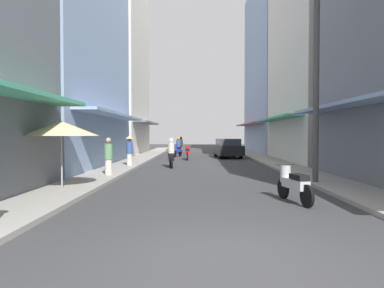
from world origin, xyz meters
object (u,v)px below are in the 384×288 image
(motorbike_blue, at_px, (178,148))
(utility_pole, at_px, (316,77))
(motorbike_orange, at_px, (181,146))
(parked_car, at_px, (228,148))
(pedestrian_foreground, at_px, (129,150))
(pedestrian_midway, at_px, (108,158))
(vendor_umbrella, at_px, (61,128))
(motorbike_red, at_px, (187,152))
(motorbike_silver, at_px, (293,183))
(motorbike_green, at_px, (231,148))
(motorbike_black, at_px, (171,154))

(motorbike_blue, distance_m, utility_pole, 16.84)
(motorbike_orange, xyz_separation_m, motorbike_blue, (-0.05, -4.72, 0.00))
(parked_car, bearing_deg, utility_pole, -83.04)
(motorbike_orange, height_order, pedestrian_foreground, pedestrian_foreground)
(pedestrian_midway, bearing_deg, vendor_umbrella, -97.34)
(motorbike_red, height_order, motorbike_blue, motorbike_blue)
(motorbike_silver, distance_m, pedestrian_midway, 8.04)
(motorbike_orange, distance_m, motorbike_blue, 4.72)
(pedestrian_foreground, relative_size, utility_pole, 0.23)
(pedestrian_foreground, bearing_deg, utility_pole, -39.67)
(motorbike_silver, height_order, motorbike_blue, motorbike_blue)
(motorbike_green, xyz_separation_m, pedestrian_midway, (-6.69, -17.57, 0.32))
(vendor_umbrella, bearing_deg, pedestrian_foreground, 86.39)
(motorbike_red, relative_size, vendor_umbrella, 0.81)
(utility_pole, bearing_deg, vendor_umbrella, -168.66)
(vendor_umbrella, bearing_deg, motorbike_green, 71.40)
(parked_car, height_order, utility_pole, utility_pole)
(motorbike_orange, bearing_deg, parked_car, -56.51)
(motorbike_red, bearing_deg, utility_pole, -68.96)
(motorbike_black, relative_size, parked_car, 0.43)
(motorbike_orange, distance_m, parked_car, 6.93)
(motorbike_black, relative_size, pedestrian_foreground, 1.06)
(pedestrian_foreground, bearing_deg, motorbike_orange, 81.27)
(motorbike_green, xyz_separation_m, motorbike_black, (-4.44, -13.07, 0.20))
(motorbike_silver, bearing_deg, vendor_umbrella, 167.69)
(parked_car, distance_m, utility_pole, 14.92)
(motorbike_red, distance_m, parked_car, 3.66)
(motorbike_orange, bearing_deg, motorbike_green, -8.09)
(motorbike_black, distance_m, motorbike_blue, 9.00)
(motorbike_silver, xyz_separation_m, motorbike_red, (-3.18, 15.55, 0.00))
(motorbike_orange, distance_m, vendor_umbrella, 22.13)
(vendor_umbrella, bearing_deg, motorbike_black, 71.68)
(motorbike_silver, distance_m, motorbike_red, 15.87)
(motorbike_red, height_order, parked_car, parked_car)
(motorbike_red, height_order, motorbike_orange, motorbike_orange)
(motorbike_silver, relative_size, parked_car, 0.42)
(vendor_umbrella, bearing_deg, utility_pole, 11.34)
(motorbike_green, relative_size, motorbike_blue, 1.00)
(vendor_umbrella, bearing_deg, motorbike_red, 76.26)
(motorbike_silver, bearing_deg, parked_car, 90.52)
(motorbike_silver, xyz_separation_m, utility_pole, (1.61, 3.10, 3.25))
(parked_car, height_order, pedestrian_foreground, pedestrian_foreground)
(motorbike_silver, xyz_separation_m, motorbike_black, (-3.90, 9.67, 0.20))
(motorbike_silver, bearing_deg, motorbike_green, 88.63)
(motorbike_green, height_order, parked_car, parked_car)
(motorbike_orange, xyz_separation_m, motorbike_green, (4.53, -0.64, -0.20))
(motorbike_black, xyz_separation_m, utility_pole, (5.52, -6.57, 3.05))
(vendor_umbrella, height_order, utility_pole, utility_pole)
(utility_pole, bearing_deg, motorbike_black, 130.01)
(motorbike_silver, bearing_deg, motorbike_red, 101.55)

